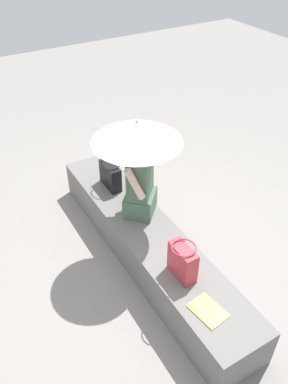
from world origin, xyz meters
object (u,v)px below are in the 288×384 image
(tote_bag_canvas, at_px, (110,175))
(handbag_black, at_px, (183,261))
(person_seated, at_px, (140,180))
(parasol, at_px, (137,132))
(magazine, at_px, (208,311))

(tote_bag_canvas, bearing_deg, handbag_black, 178.06)
(person_seated, height_order, handbag_black, person_seated)
(parasol, bearing_deg, magazine, 176.42)
(parasol, height_order, tote_bag_canvas, parasol)
(person_seated, bearing_deg, parasol, 138.68)
(tote_bag_canvas, bearing_deg, parasol, 179.54)
(parasol, distance_m, magazine, 1.56)
(handbag_black, relative_size, magazine, 1.18)
(person_seated, bearing_deg, magazine, 173.52)
(person_seated, relative_size, tote_bag_canvas, 2.86)
(parasol, relative_size, tote_bag_canvas, 3.46)
(parasol, height_order, magazine, parasol)
(person_seated, relative_size, parasol, 0.83)
(person_seated, height_order, parasol, parasol)
(parasol, bearing_deg, tote_bag_canvas, -0.46)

